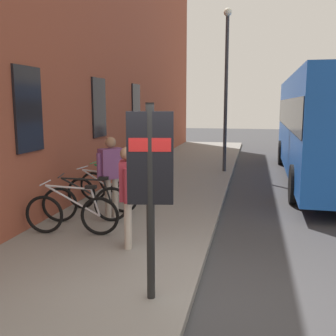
# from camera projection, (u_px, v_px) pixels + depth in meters

# --- Properties ---
(ground) EXTENTS (60.00, 60.00, 0.00)m
(ground) POSITION_uv_depth(u_px,v_px,m) (263.00, 197.00, 10.73)
(ground) COLOR #38383A
(sidewalk_pavement) EXTENTS (24.00, 3.50, 0.12)m
(sidewalk_pavement) POSITION_uv_depth(u_px,v_px,m) (178.00, 178.00, 13.22)
(sidewalk_pavement) COLOR gray
(sidewalk_pavement) RESTS_ON ground
(station_facade) EXTENTS (22.00, 0.65, 9.73)m
(station_facade) POSITION_uv_depth(u_px,v_px,m) (126.00, 36.00, 13.83)
(station_facade) COLOR brown
(station_facade) RESTS_ON ground
(bicycle_far_end) EXTENTS (0.48, 1.76, 0.97)m
(bicycle_far_end) POSITION_uv_depth(u_px,v_px,m) (72.00, 214.00, 7.24)
(bicycle_far_end) COLOR black
(bicycle_far_end) RESTS_ON sidewalk_pavement
(bicycle_leaning_wall) EXTENTS (0.59, 1.73, 0.97)m
(bicycle_leaning_wall) POSITION_uv_depth(u_px,v_px,m) (86.00, 203.00, 8.02)
(bicycle_leaning_wall) COLOR black
(bicycle_leaning_wall) RESTS_ON sidewalk_pavement
(bicycle_beside_lamp) EXTENTS (0.48, 1.77, 0.97)m
(bicycle_beside_lamp) POSITION_uv_depth(u_px,v_px,m) (102.00, 194.00, 8.85)
(bicycle_beside_lamp) COLOR black
(bicycle_beside_lamp) RESTS_ON sidewalk_pavement
(bicycle_end_of_row) EXTENTS (0.48, 1.77, 0.97)m
(bicycle_end_of_row) POSITION_uv_depth(u_px,v_px,m) (113.00, 186.00, 9.65)
(bicycle_end_of_row) COLOR black
(bicycle_end_of_row) RESTS_ON sidewalk_pavement
(bicycle_mid_rack) EXTENTS (0.68, 1.70, 0.97)m
(bicycle_mid_rack) POSITION_uv_depth(u_px,v_px,m) (125.00, 180.00, 10.41)
(bicycle_mid_rack) COLOR black
(bicycle_mid_rack) RESTS_ON sidewalk_pavement
(transit_info_sign) EXTENTS (0.18, 0.56, 2.40)m
(transit_info_sign) POSITION_uv_depth(u_px,v_px,m) (150.00, 171.00, 4.66)
(transit_info_sign) COLOR black
(transit_info_sign) RESTS_ON sidewalk_pavement
(city_bus) EXTENTS (10.54, 2.78, 3.35)m
(city_bus) POSITION_uv_depth(u_px,v_px,m) (327.00, 122.00, 12.66)
(city_bus) COLOR #1951B2
(city_bus) RESTS_ON ground
(pedestrian_near_bus) EXTENTS (0.62, 0.36, 1.70)m
(pedestrian_near_bus) POSITION_uv_depth(u_px,v_px,m) (127.00, 187.00, 6.48)
(pedestrian_near_bus) COLOR #B2A599
(pedestrian_near_bus) RESTS_ON sidewalk_pavement
(pedestrian_crossing_street) EXTENTS (0.55, 0.45, 1.66)m
(pedestrian_crossing_street) POSITION_uv_depth(u_px,v_px,m) (156.00, 146.00, 13.04)
(pedestrian_crossing_street) COLOR #B2A599
(pedestrian_crossing_street) RESTS_ON sidewalk_pavement
(pedestrian_by_facade) EXTENTS (0.53, 0.51, 1.71)m
(pedestrian_by_facade) POSITION_uv_depth(u_px,v_px,m) (111.00, 169.00, 8.24)
(pedestrian_by_facade) COLOR #B2A599
(pedestrian_by_facade) RESTS_ON sidewalk_pavement
(street_lamp) EXTENTS (0.28, 0.28, 5.58)m
(street_lamp) POSITION_uv_depth(u_px,v_px,m) (226.00, 78.00, 13.62)
(street_lamp) COLOR #333338
(street_lamp) RESTS_ON sidewalk_pavement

